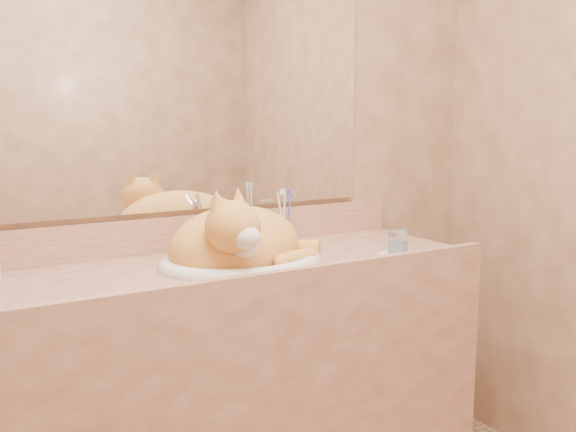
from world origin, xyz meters
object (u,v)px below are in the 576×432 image
cat (238,238)px  water_glass (398,243)px  sink_basin (241,239)px  soap_dispenser (252,226)px  toothbrush_cup (285,233)px  vanity_counter (232,393)px

cat → water_glass: bearing=-37.3°
water_glass → cat: bearing=160.4°
sink_basin → soap_dispenser: (0.12, 0.16, 0.01)m
sink_basin → toothbrush_cup: bearing=38.1°
toothbrush_cup → sink_basin: bearing=-149.7°
vanity_counter → water_glass: water_glass is taller
vanity_counter → water_glass: bearing=-20.4°
cat → water_glass: size_ratio=6.12×
vanity_counter → sink_basin: (0.03, -0.02, 0.50)m
vanity_counter → sink_basin: bearing=-34.7°
vanity_counter → cat: bearing=-39.0°
sink_basin → toothbrush_cup: size_ratio=4.50×
sink_basin → water_glass: sink_basin is taller
soap_dispenser → sink_basin: bearing=-123.7°
vanity_counter → soap_dispenser: (0.15, 0.14, 0.51)m
toothbrush_cup → water_glass: (0.24, -0.31, -0.00)m
soap_dispenser → toothbrush_cup: (0.12, -0.02, -0.03)m
cat → soap_dispenser: bearing=32.7°
cat → soap_dispenser: (0.13, 0.16, 0.00)m
cat → water_glass: cat is taller
vanity_counter → sink_basin: sink_basin is taller
sink_basin → soap_dispenser: bearing=61.4°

